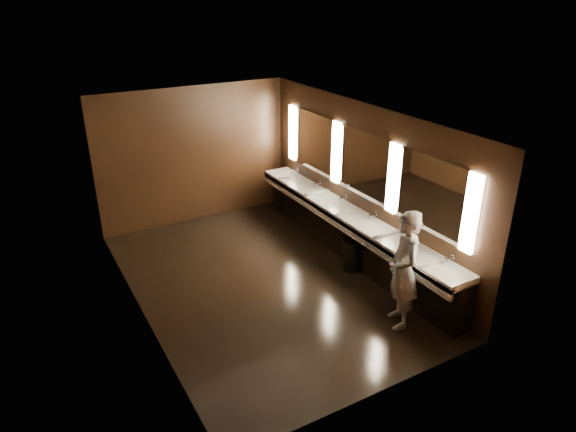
% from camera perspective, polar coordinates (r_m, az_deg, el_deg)
% --- Properties ---
extents(floor, '(6.00, 6.00, 0.00)m').
position_cam_1_polar(floor, '(8.74, -2.80, -7.30)').
color(floor, black).
rests_on(floor, ground).
extents(ceiling, '(4.00, 6.00, 0.02)m').
position_cam_1_polar(ceiling, '(7.66, -3.23, 10.85)').
color(ceiling, '#2D2D2B').
rests_on(ceiling, wall_back).
extents(wall_back, '(4.00, 0.02, 2.80)m').
position_cam_1_polar(wall_back, '(10.70, -10.35, 6.63)').
color(wall_back, black).
rests_on(wall_back, floor).
extents(wall_front, '(4.00, 0.02, 2.80)m').
position_cam_1_polar(wall_front, '(5.88, 10.54, -8.86)').
color(wall_front, black).
rests_on(wall_front, floor).
extents(wall_left, '(0.02, 6.00, 2.80)m').
position_cam_1_polar(wall_left, '(7.50, -16.75, -1.85)').
color(wall_left, black).
rests_on(wall_left, floor).
extents(wall_right, '(0.02, 6.00, 2.80)m').
position_cam_1_polar(wall_right, '(9.10, 8.32, 3.61)').
color(wall_right, black).
rests_on(wall_right, floor).
extents(sink_counter, '(0.55, 5.40, 1.01)m').
position_cam_1_polar(sink_counter, '(9.34, 6.98, -1.81)').
color(sink_counter, black).
rests_on(sink_counter, floor).
extents(mirror_band, '(0.06, 5.03, 1.15)m').
position_cam_1_polar(mirror_band, '(8.97, 8.35, 5.68)').
color(mirror_band, '#FFECC5').
rests_on(mirror_band, wall_right).
extents(person, '(0.65, 0.77, 1.79)m').
position_cam_1_polar(person, '(7.46, 12.71, -5.89)').
color(person, '#95B9DE').
rests_on(person, floor).
extents(trash_bin, '(0.40, 0.40, 0.54)m').
position_cam_1_polar(trash_bin, '(9.06, 7.19, -4.28)').
color(trash_bin, black).
rests_on(trash_bin, floor).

